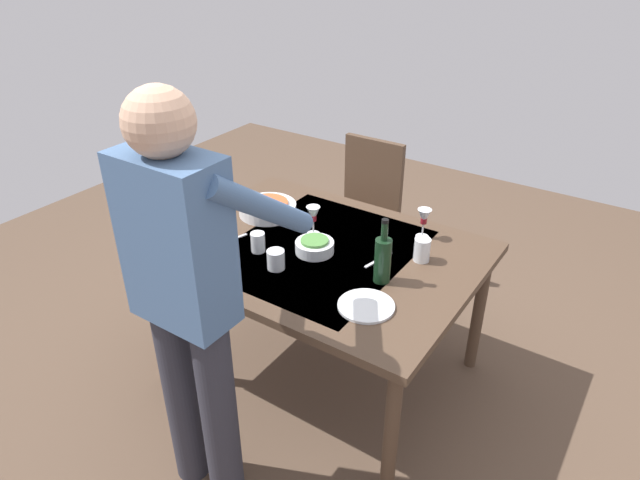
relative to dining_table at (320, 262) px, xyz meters
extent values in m
plane|color=brown|center=(0.00, 0.00, -0.67)|extent=(6.00, 6.00, 0.00)
cube|color=#4C3828|center=(0.00, 0.00, 0.05)|extent=(1.44, 1.10, 0.04)
cube|color=beige|center=(0.00, 0.00, 0.07)|extent=(0.79, 0.93, 0.00)
cylinder|color=#4C3828|center=(-0.65, -0.48, -0.32)|extent=(0.06, 0.06, 0.70)
cylinder|color=#4C3828|center=(0.65, -0.48, -0.32)|extent=(0.06, 0.06, 0.70)
cylinder|color=#4C3828|center=(-0.65, 0.48, -0.32)|extent=(0.06, 0.06, 0.70)
cylinder|color=#4C3828|center=(0.65, 0.48, -0.32)|extent=(0.06, 0.06, 0.70)
cube|color=#352114|center=(0.28, -0.85, -0.22)|extent=(0.40, 0.40, 0.04)
cube|color=#4C3828|center=(0.28, -1.03, 0.02)|extent=(0.40, 0.04, 0.45)
cylinder|color=#4C3828|center=(0.11, -1.02, -0.45)|extent=(0.04, 0.04, 0.43)
cylinder|color=#4C3828|center=(0.45, -1.02, -0.45)|extent=(0.04, 0.04, 0.43)
cylinder|color=#4C3828|center=(0.11, -0.68, -0.45)|extent=(0.04, 0.04, 0.43)
cylinder|color=#4C3828|center=(0.45, -0.68, -0.45)|extent=(0.04, 0.04, 0.43)
cylinder|color=#2D2D38|center=(0.11, 0.83, -0.23)|extent=(0.14, 0.14, 0.88)
cylinder|color=#2D2D38|center=(-0.09, 0.83, -0.23)|extent=(0.14, 0.14, 0.88)
cube|color=#47668E|center=(0.01, 0.83, 0.51)|extent=(0.36, 0.20, 0.60)
sphere|color=tan|center=(0.01, 0.83, 0.91)|extent=(0.22, 0.22, 0.22)
cylinder|color=#47668E|center=(0.18, 0.59, 0.58)|extent=(0.08, 0.52, 0.40)
cylinder|color=#47668E|center=(-0.16, 0.59, 0.58)|extent=(0.08, 0.52, 0.40)
cylinder|color=black|center=(-0.36, 0.07, 0.17)|extent=(0.07, 0.07, 0.20)
cylinder|color=black|center=(-0.36, 0.07, 0.31)|extent=(0.03, 0.03, 0.08)
cylinder|color=black|center=(-0.36, 0.07, 0.36)|extent=(0.03, 0.03, 0.02)
cylinder|color=white|center=(-0.35, -0.37, 0.07)|extent=(0.06, 0.06, 0.01)
cylinder|color=white|center=(-0.35, -0.37, 0.11)|extent=(0.01, 0.01, 0.07)
cone|color=white|center=(-0.35, -0.37, 0.18)|extent=(0.07, 0.07, 0.07)
cylinder|color=maroon|center=(-0.35, -0.37, 0.16)|extent=(0.03, 0.03, 0.03)
cylinder|color=white|center=(0.11, -0.10, 0.07)|extent=(0.06, 0.06, 0.01)
cylinder|color=white|center=(0.11, -0.10, 0.11)|extent=(0.01, 0.01, 0.07)
cone|color=white|center=(0.11, -0.10, 0.18)|extent=(0.07, 0.07, 0.07)
cylinder|color=maroon|center=(0.11, -0.10, 0.16)|extent=(0.03, 0.03, 0.03)
cylinder|color=silver|center=(0.63, 0.10, 0.12)|extent=(0.08, 0.08, 0.09)
cylinder|color=silver|center=(0.23, 0.17, 0.12)|extent=(0.07, 0.07, 0.09)
cylinder|color=silver|center=(-0.44, -0.18, 0.12)|extent=(0.07, 0.07, 0.11)
cylinder|color=silver|center=(0.07, 0.24, 0.11)|extent=(0.08, 0.08, 0.09)
cylinder|color=silver|center=(0.43, -0.15, 0.10)|extent=(0.30, 0.30, 0.05)
cylinder|color=#C6562D|center=(0.43, -0.15, 0.12)|extent=(0.22, 0.22, 0.03)
cylinder|color=silver|center=(0.01, 0.04, 0.10)|extent=(0.18, 0.18, 0.05)
cylinder|color=#4C843D|center=(0.01, 0.04, 0.12)|extent=(0.13, 0.13, 0.03)
cylinder|color=silver|center=(-0.40, 0.27, 0.07)|extent=(0.23, 0.23, 0.01)
cube|color=silver|center=(0.41, 0.18, 0.07)|extent=(0.07, 0.20, 0.00)
cube|color=silver|center=(-0.28, -0.07, 0.07)|extent=(0.05, 0.18, 0.00)
camera|label=1|loc=(-1.26, 1.89, 1.42)|focal=31.62mm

